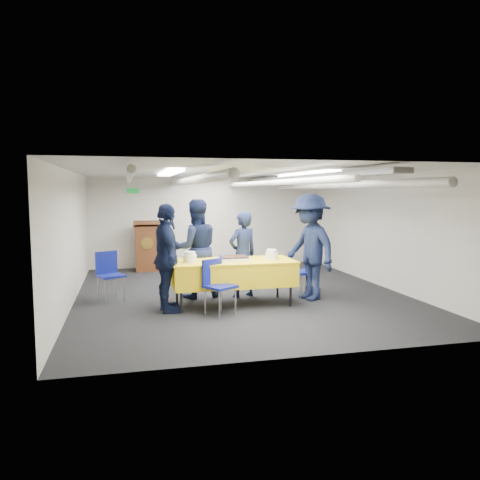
% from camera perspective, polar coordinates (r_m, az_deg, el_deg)
% --- Properties ---
extents(ground, '(7.00, 7.00, 0.00)m').
position_cam_1_polar(ground, '(8.97, -0.03, -6.55)').
color(ground, black).
rests_on(ground, ground).
extents(room_shell, '(6.00, 7.00, 2.30)m').
position_cam_1_polar(room_shell, '(9.17, -0.06, 5.15)').
color(room_shell, silver).
rests_on(room_shell, ground).
extents(serving_table, '(2.09, 0.94, 0.77)m').
position_cam_1_polar(serving_table, '(8.01, -0.88, -3.99)').
color(serving_table, black).
rests_on(serving_table, ground).
extents(sheet_cake, '(0.47, 0.36, 0.09)m').
position_cam_1_polar(sheet_cake, '(7.92, -0.75, -2.26)').
color(sheet_cake, white).
rests_on(sheet_cake, serving_table).
extents(plate_stack_left, '(0.23, 0.23, 0.18)m').
position_cam_1_polar(plate_stack_left, '(7.79, -6.15, -2.13)').
color(plate_stack_left, white).
rests_on(plate_stack_left, serving_table).
extents(plate_stack_right, '(0.22, 0.22, 0.18)m').
position_cam_1_polar(plate_stack_right, '(8.09, 3.89, -1.80)').
color(plate_stack_right, white).
rests_on(plate_stack_right, serving_table).
extents(podium, '(0.62, 0.53, 1.25)m').
position_cam_1_polar(podium, '(11.64, -11.29, -0.70)').
color(podium, brown).
rests_on(podium, ground).
extents(chair_near, '(0.58, 0.58, 0.87)m').
position_cam_1_polar(chair_near, '(7.45, -2.87, -4.97)').
color(chair_near, gray).
rests_on(chair_near, ground).
extents(chair_right, '(0.51, 0.51, 0.87)m').
position_cam_1_polar(chair_right, '(8.84, 8.24, -3.29)').
color(chair_right, gray).
rests_on(chair_right, ground).
extents(chair_left, '(0.55, 0.55, 0.87)m').
position_cam_1_polar(chair_left, '(8.68, -15.70, -3.62)').
color(chair_left, gray).
rests_on(chair_left, ground).
extents(sailor_a, '(0.67, 0.55, 1.59)m').
position_cam_1_polar(sailor_a, '(8.58, 0.34, -1.74)').
color(sailor_a, black).
rests_on(sailor_a, ground).
extents(sailor_b, '(0.92, 0.73, 1.80)m').
position_cam_1_polar(sailor_b, '(8.57, -5.43, -1.05)').
color(sailor_b, black).
rests_on(sailor_b, ground).
extents(sailor_c, '(0.51, 1.06, 1.75)m').
position_cam_1_polar(sailor_c, '(7.58, -8.92, -2.21)').
color(sailor_c, black).
rests_on(sailor_c, ground).
extents(sailor_d, '(1.01, 1.37, 1.90)m').
position_cam_1_polar(sailor_d, '(8.46, 8.49, -0.85)').
color(sailor_d, black).
rests_on(sailor_d, ground).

